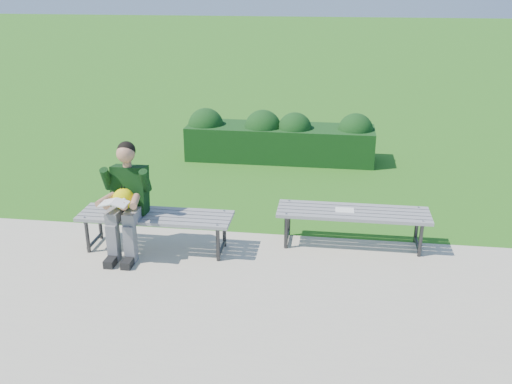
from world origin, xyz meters
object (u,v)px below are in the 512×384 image
Objects in this scene: bench_right at (353,215)px; seated_boy at (126,197)px; hedge at (278,138)px; bench_left at (156,219)px; paper_sheet at (345,210)px.

bench_right is 1.37× the size of seated_boy.
seated_boy reaches higher than hedge.
seated_boy is (-0.30, -0.10, 0.30)m from bench_left.
seated_boy is 5.97× the size of paper_sheet.
seated_boy is (-1.37, -3.88, 0.31)m from hedge.
hedge is at bearing 110.17° from bench_right.
bench_left is at bearing -169.39° from bench_right.
hedge is at bearing 74.28° from bench_left.
bench_right is (2.30, 0.43, 0.00)m from bench_left.
bench_right is (1.23, -3.35, 0.01)m from hedge.
paper_sheet is at bearing 11.08° from bench_left.
bench_left is 0.43m from seated_boy.
seated_boy is at bearing -168.56° from bench_right.
bench_right is at bearing 0.00° from paper_sheet.
hedge is 4.13m from seated_boy.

